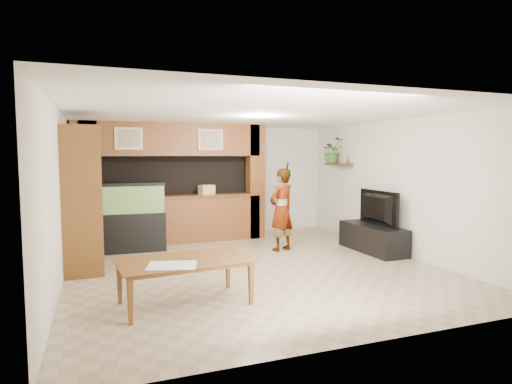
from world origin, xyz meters
name	(u,v)px	position (x,y,z in m)	size (l,w,h in m)	color
floor	(252,266)	(0.00, 0.00, 0.00)	(6.50, 6.50, 0.00)	tan
ceiling	(252,114)	(0.00, 0.00, 2.60)	(6.50, 6.50, 0.00)	white
wall_back	(207,181)	(0.00, 3.25, 1.30)	(6.00, 6.00, 0.00)	beige
wall_left	(59,198)	(-3.00, 0.00, 1.30)	(6.50, 6.50, 0.00)	beige
wall_right	(397,187)	(3.00, 0.00, 1.30)	(6.50, 6.50, 0.00)	beige
partition	(171,183)	(-0.95, 2.64, 1.31)	(4.20, 0.99, 2.60)	brown
wall_clock	(65,156)	(-2.97, 1.00, 1.90)	(0.05, 0.25, 0.25)	black
wall_shelf	(338,164)	(2.85, 1.95, 1.70)	(0.25, 0.90, 0.04)	#5B3415
pantry_cabinet	(83,200)	(-2.70, 0.69, 1.19)	(0.60, 0.98, 2.38)	#5B3415
trash_can	(93,255)	(-2.57, 0.62, 0.27)	(0.29, 0.29, 0.54)	#B2B2B7
aquarium	(133,218)	(-1.82, 1.95, 0.67)	(1.24, 0.47, 1.38)	black
tv_stand	(373,238)	(2.65, 0.27, 0.26)	(0.58, 1.58, 0.53)	black
television	(373,208)	(2.65, 0.27, 0.87)	(1.20, 0.16, 0.69)	black
photo_frame	(344,159)	(2.85, 1.70, 1.82)	(0.03, 0.15, 0.20)	tan
potted_plant	(332,151)	(2.82, 2.18, 2.02)	(0.54, 0.47, 0.60)	#2E6126
person	(282,210)	(0.98, 0.99, 0.83)	(0.60, 0.40, 1.66)	tan
microphone	(287,166)	(1.03, 0.83, 1.70)	(0.03, 0.03, 0.15)	black
dining_table	(186,282)	(-1.44, -1.48, 0.30)	(1.68, 0.94, 0.59)	#5B3415
newspaper_a	(172,265)	(-1.65, -1.72, 0.60)	(0.57, 0.42, 0.01)	silver
counter_box	(207,190)	(-0.20, 2.45, 1.15)	(0.32, 0.21, 0.21)	tan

